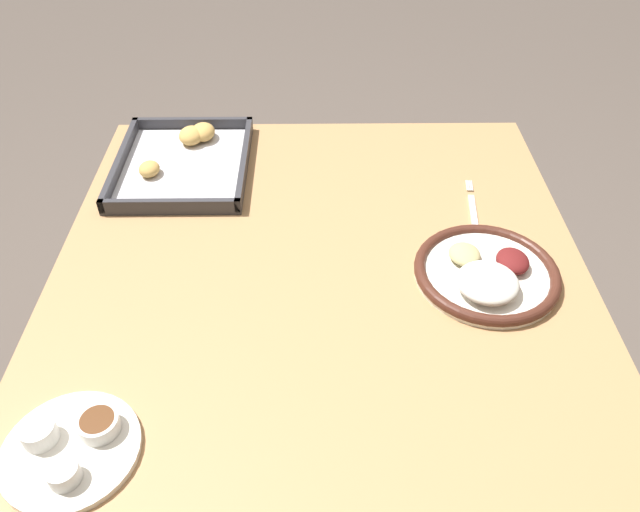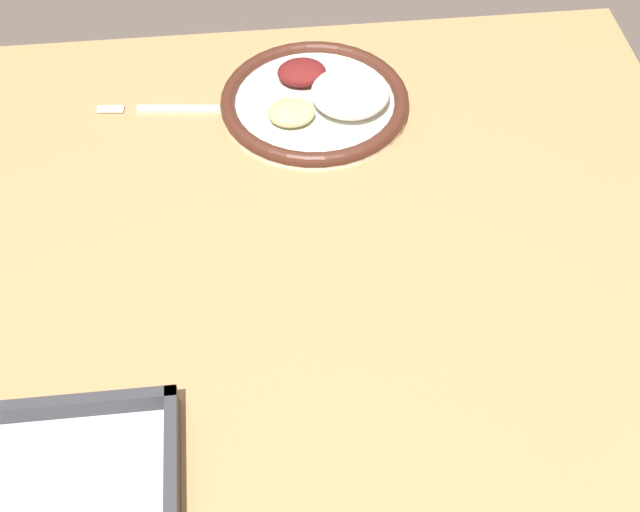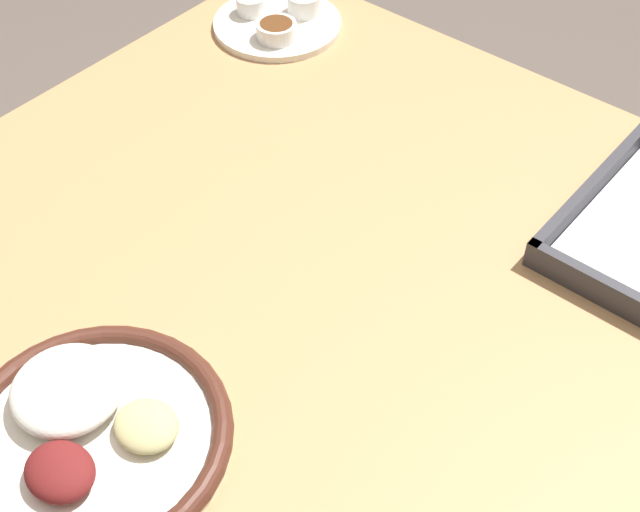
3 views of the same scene
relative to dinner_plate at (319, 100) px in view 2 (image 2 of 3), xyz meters
name	(u,v)px [view 2 (image 2 of 3)]	position (x,y,z in m)	size (l,w,h in m)	color
dining_table	(312,332)	(0.04, 0.28, -0.12)	(0.99, 0.94, 0.71)	#AD7F51
dinner_plate	(319,100)	(0.00, 0.00, 0.00)	(0.25, 0.25, 0.05)	white
fork	(185,109)	(0.18, -0.01, -0.01)	(0.21, 0.04, 0.00)	silver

